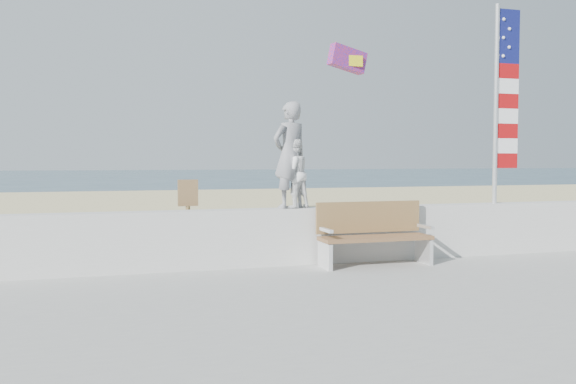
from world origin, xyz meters
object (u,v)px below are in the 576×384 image
child (294,173)px  bench (373,233)px  adult (290,155)px  flag (502,95)px

child → bench: bearing=140.1°
adult → flag: size_ratio=0.48×
flag → bench: bearing=-170.4°
bench → flag: flag is taller
adult → flag: (3.94, -0.00, 1.06)m
child → flag: size_ratio=0.32×
adult → flag: 4.08m
flag → adult: bearing=180.0°
child → flag: 4.11m
child → bench: 1.58m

